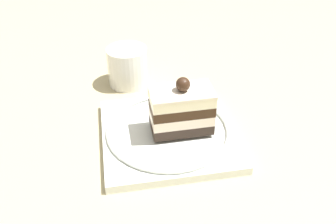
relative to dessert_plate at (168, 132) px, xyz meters
name	(u,v)px	position (x,y,z in m)	size (l,w,h in m)	color
ground_plane	(154,138)	(0.02, 0.00, -0.01)	(2.40, 2.40, 0.00)	tan
dessert_plate	(168,132)	(0.00, 0.00, 0.00)	(0.24, 0.24, 0.02)	white
cake_slice	(181,110)	(-0.02, 0.00, 0.05)	(0.10, 0.07, 0.09)	black
fork	(197,99)	(-0.05, -0.08, 0.01)	(0.04, 0.12, 0.00)	silver
drink_glass_near	(128,67)	(0.08, -0.17, 0.03)	(0.08, 0.08, 0.08)	white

